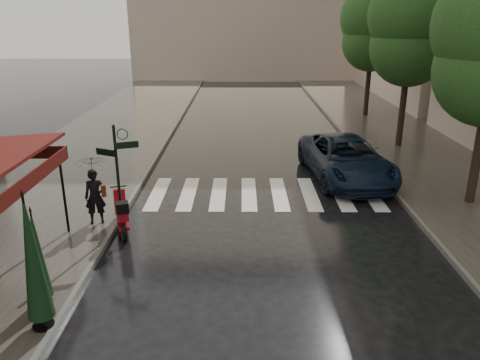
{
  "coord_description": "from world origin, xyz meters",
  "views": [
    {
      "loc": [
        2.2,
        -9.11,
        5.83
      ],
      "look_at": [
        2.15,
        3.45,
        1.4
      ],
      "focal_mm": 35.0,
      "sensor_mm": 36.0,
      "label": 1
    }
  ],
  "objects_px": {
    "parasol_front": "(32,257)",
    "parasol_back": "(37,254)",
    "scooter": "(122,214)",
    "pedestrian_with_umbrella": "(92,170)",
    "parked_car": "(346,159)"
  },
  "relations": [
    {
      "from": "pedestrian_with_umbrella",
      "to": "parasol_back",
      "type": "relative_size",
      "value": 1.13
    },
    {
      "from": "parasol_back",
      "to": "pedestrian_with_umbrella",
      "type": "bearing_deg",
      "value": 90.93
    },
    {
      "from": "parasol_front",
      "to": "parasol_back",
      "type": "distance_m",
      "value": 0.89
    },
    {
      "from": "parked_car",
      "to": "parasol_front",
      "type": "xyz_separation_m",
      "value": [
        -7.75,
        -9.15,
        0.85
      ]
    },
    {
      "from": "scooter",
      "to": "pedestrian_with_umbrella",
      "type": "bearing_deg",
      "value": 136.65
    },
    {
      "from": "parked_car",
      "to": "pedestrian_with_umbrella",
      "type": "bearing_deg",
      "value": -158.28
    },
    {
      "from": "scooter",
      "to": "parasol_front",
      "type": "relative_size",
      "value": 0.61
    },
    {
      "from": "pedestrian_with_umbrella",
      "to": "parasol_front",
      "type": "distance_m",
      "value": 4.85
    },
    {
      "from": "parasol_front",
      "to": "parked_car",
      "type": "bearing_deg",
      "value": 49.72
    },
    {
      "from": "parasol_front",
      "to": "parasol_back",
      "type": "xyz_separation_m",
      "value": [
        -0.28,
        0.77,
        -0.35
      ]
    },
    {
      "from": "pedestrian_with_umbrella",
      "to": "parasol_back",
      "type": "xyz_separation_m",
      "value": [
        0.07,
        -4.07,
        -0.45
      ]
    },
    {
      "from": "scooter",
      "to": "parasol_front",
      "type": "height_order",
      "value": "parasol_front"
    },
    {
      "from": "parked_car",
      "to": "parasol_front",
      "type": "bearing_deg",
      "value": -136.58
    },
    {
      "from": "scooter",
      "to": "parasol_back",
      "type": "distance_m",
      "value": 3.83
    },
    {
      "from": "scooter",
      "to": "parked_car",
      "type": "relative_size",
      "value": 0.31
    }
  ]
}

